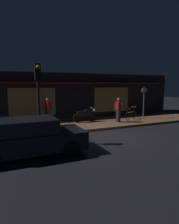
# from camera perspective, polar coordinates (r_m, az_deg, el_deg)

# --- Properties ---
(ground_plane) EXTENTS (60.00, 60.00, 0.00)m
(ground_plane) POSITION_cam_1_polar(r_m,az_deg,el_deg) (10.54, 5.28, -6.78)
(ground_plane) COLOR black
(sidewalk_slab) EXTENTS (18.00, 4.00, 0.15)m
(sidewalk_slab) POSITION_cam_1_polar(r_m,az_deg,el_deg) (13.15, -1.12, -3.45)
(sidewalk_slab) COLOR brown
(sidewalk_slab) RESTS_ON ground_plane
(storefront_building) EXTENTS (18.00, 3.30, 3.60)m
(storefront_building) POSITION_cam_1_polar(r_m,az_deg,el_deg) (16.09, -5.85, 4.81)
(storefront_building) COLOR black
(storefront_building) RESTS_ON ground_plane
(motorcycle) EXTENTS (1.70, 0.55, 0.97)m
(motorcycle) POSITION_cam_1_polar(r_m,az_deg,el_deg) (13.31, -1.28, -0.81)
(motorcycle) COLOR black
(motorcycle) RESTS_ON sidewalk_slab
(bicycle_parked) EXTENTS (1.49, 0.81, 0.91)m
(bicycle_parked) POSITION_cam_1_polar(r_m,az_deg,el_deg) (14.65, 12.24, -0.74)
(bicycle_parked) COLOR black
(bicycle_parked) RESTS_ON sidewalk_slab
(person_photographer) EXTENTS (0.61, 0.43, 1.67)m
(person_photographer) POSITION_cam_1_polar(r_m,az_deg,el_deg) (13.34, -12.37, 0.68)
(person_photographer) COLOR #28232D
(person_photographer) RESTS_ON sidewalk_slab
(person_bystander) EXTENTS (0.44, 0.59, 1.67)m
(person_bystander) POSITION_cam_1_polar(r_m,az_deg,el_deg) (13.31, 8.60, 0.76)
(person_bystander) COLOR #28232D
(person_bystander) RESTS_ON sidewalk_slab
(sign_post) EXTENTS (0.44, 0.09, 2.40)m
(sign_post) POSITION_cam_1_polar(r_m,az_deg,el_deg) (15.40, 15.88, 3.31)
(sign_post) COLOR #47474C
(sign_post) RESTS_ON sidewalk_slab
(traffic_light_pole) EXTENTS (0.24, 0.33, 3.60)m
(traffic_light_pole) POSITION_cam_1_polar(r_m,az_deg,el_deg) (8.71, -15.02, 6.40)
(traffic_light_pole) COLOR black
(traffic_light_pole) RESTS_ON ground_plane
(parked_car_near) EXTENTS (4.10, 1.79, 1.42)m
(parked_car_near) POSITION_cam_1_polar(r_m,az_deg,el_deg) (7.75, -17.33, -7.13)
(parked_car_near) COLOR black
(parked_car_near) RESTS_ON ground_plane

